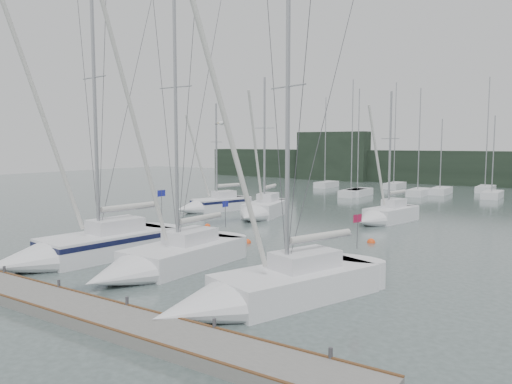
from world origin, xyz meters
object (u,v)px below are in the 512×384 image
Objects in this scene: sailboat_mid_a at (209,205)px; sailboat_near_left at (75,250)px; buoy_b at (371,243)px; buoy_a at (247,243)px; sailboat_near_right at (255,294)px; sailboat_mid_b at (260,211)px; buoy_c at (207,227)px; sailboat_mid_c at (382,216)px; sailboat_near_center at (155,263)px.

sailboat_near_left is at bearing -55.08° from sailboat_mid_a.
buoy_a is at bearing -145.95° from buoy_b.
sailboat_near_right is 22.57m from sailboat_mid_b.
sailboat_near_left is at bearing -128.99° from buoy_b.
buoy_c is at bearing 151.01° from buoy_a.
sailboat_near_left is 1.31× the size of sailboat_mid_b.
sailboat_mid_a is 15.52m from sailboat_mid_c.
buoy_a is at bearing 95.06° from sailboat_near_center.
buoy_c is (-1.32, 12.45, -0.64)m from sailboat_near_left.
sailboat_mid_a is 0.97× the size of sailboat_mid_c.
sailboat_near_left is 5.21m from sailboat_near_center.
sailboat_near_center reaches higher than sailboat_mid_b.
buoy_a is at bearing -73.31° from sailboat_mid_b.
sailboat_near_right is 1.30× the size of sailboat_mid_c.
sailboat_mid_b is (-12.25, 18.96, 0.03)m from sailboat_near_right.
sailboat_near_left is 31.26× the size of buoy_b.
sailboat_near_center is 8.59m from buoy_a.
buoy_c is at bearing -127.72° from sailboat_mid_c.
sailboat_near_center reaches higher than buoy_c.
sailboat_near_right is 1.35× the size of sailboat_mid_a.
sailboat_near_left reaches higher than sailboat_mid_a.
sailboat_mid_b is at bearing 157.57° from buoy_b.
sailboat_mid_a is 14.66m from buoy_a.
buoy_c is at bearing -110.81° from sailboat_mid_b.
sailboat_mid_c is at bearing 104.91° from buoy_b.
sailboat_near_right is 31.00× the size of buoy_c.
sailboat_mid_a is at bearing 162.86° from buoy_b.
sailboat_mid_a is (-6.44, 18.88, -0.08)m from sailboat_near_left.
sailboat_mid_a is (-11.61, 18.24, 0.03)m from sailboat_near_center.
sailboat_mid_a is (-18.23, 19.61, 0.02)m from sailboat_near_right.
sailboat_near_center is at bearing -41.43° from sailboat_mid_a.
buoy_b is at bearing 34.05° from buoy_a.
sailboat_mid_c is (9.37, 2.93, -0.03)m from sailboat_mid_b.
sailboat_near_left reaches higher than sailboat_near_right.
sailboat_near_center is 21.62m from sailboat_mid_a.
sailboat_mid_a is at bearing 161.47° from sailboat_mid_b.
sailboat_mid_c is 12.75m from buoy_a.
sailboat_near_center is at bearing -88.45° from sailboat_mid_c.
sailboat_near_left is 1.55× the size of sailboat_mid_a.
sailboat_near_right is 14.28m from buoy_b.
buoy_b is (6.40, 4.33, 0.00)m from buoy_a.
buoy_a is (-0.62, 8.55, -0.53)m from sailboat_near_center.
sailboat_near_left reaches higher than buoy_c.
sailboat_mid_c reaches higher than sailboat_mid_a.
buoy_c is (-13.11, 13.18, -0.54)m from sailboat_near_right.
buoy_b is 1.14× the size of buoy_c.
buoy_a is at bearing 145.99° from sailboat_near_right.
sailboat_near_left is 1.15× the size of sailboat_near_right.
sailboat_near_right is 1.14× the size of sailboat_mid_b.
sailboat_near_left reaches higher than sailboat_mid_c.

